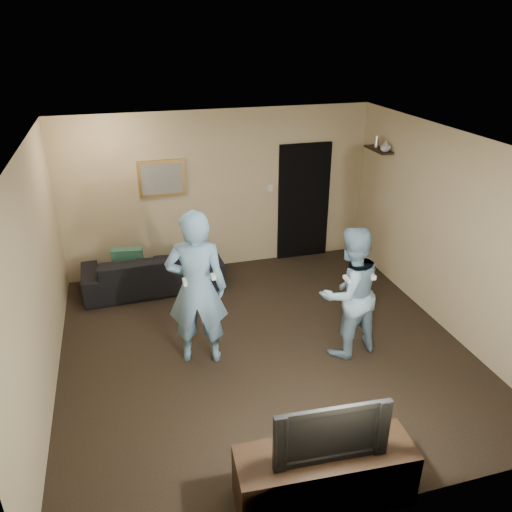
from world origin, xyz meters
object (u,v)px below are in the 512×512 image
object	(u,v)px
sofa	(153,270)
tv_console	(324,475)
television	(328,427)
wii_player_right	(349,293)
wii_player_left	(197,289)

from	to	relation	value
sofa	tv_console	size ratio (longest dim) A/B	1.38
tv_console	television	size ratio (longest dim) A/B	1.58
sofa	television	xyz separation A→B (m)	(1.06, -4.25, 0.49)
sofa	tv_console	world-z (taller)	sofa
sofa	television	world-z (taller)	television
television	wii_player_right	size ratio (longest dim) A/B	0.58
sofa	wii_player_left	bearing A→B (deg)	99.22
wii_player_left	wii_player_right	distance (m)	1.82
wii_player_right	wii_player_left	bearing A→B (deg)	169.06
television	wii_player_left	bearing A→B (deg)	110.38
sofa	television	size ratio (longest dim) A/B	2.18
sofa	wii_player_left	xyz separation A→B (m)	(0.38, -1.98, 0.67)
tv_console	wii_player_right	distance (m)	2.30
tv_console	television	distance (m)	0.55
television	sofa	bearing A→B (deg)	107.72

